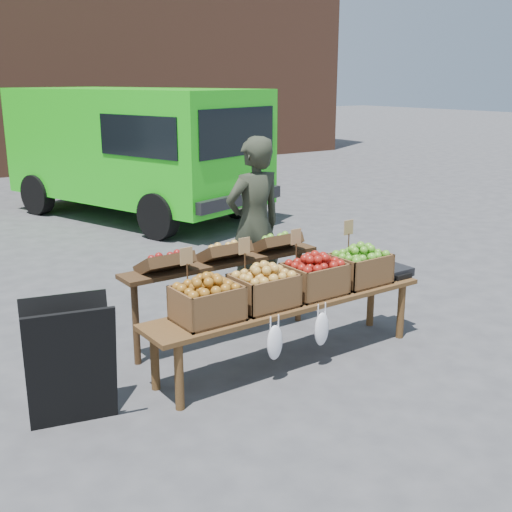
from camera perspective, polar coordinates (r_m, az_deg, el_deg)
ground at (r=5.55m, az=5.17°, el=-10.31°), size 80.00×80.00×0.00m
delivery_van at (r=11.68m, az=-10.72°, el=8.91°), size 3.67×5.46×2.24m
vendor at (r=6.70m, az=-0.17°, el=2.73°), size 0.68×0.45×1.85m
chalkboard_sign at (r=4.79m, az=-16.19°, el=-9.09°), size 0.68×0.48×0.93m
back_table at (r=5.99m, az=-2.88°, el=-2.90°), size 2.10×0.44×1.04m
display_bench at (r=5.64m, az=2.96°, el=-6.65°), size 2.70×0.56×0.57m
crate_golden_apples at (r=5.05m, az=-4.37°, el=-4.22°), size 0.50×0.40×0.28m
crate_russet_pears at (r=5.34m, az=0.70°, el=-3.08°), size 0.50×0.40×0.28m
crate_red_apples at (r=5.66m, az=5.21°, el=-2.04°), size 0.50×0.40×0.28m
crate_green_apples at (r=6.02m, az=9.20°, el=-1.11°), size 0.50×0.40×0.28m
weighing_scale at (r=6.34m, az=11.91°, el=-1.33°), size 0.34×0.30×0.08m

